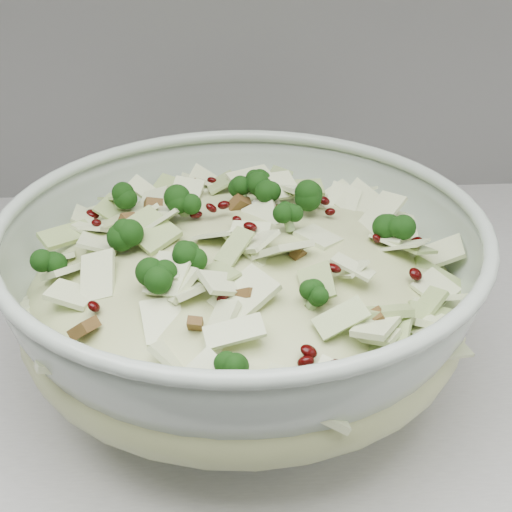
{
  "coord_description": "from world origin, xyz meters",
  "views": [
    {
      "loc": [
        0.52,
        1.12,
        1.3
      ],
      "look_at": [
        0.56,
        1.61,
        1.01
      ],
      "focal_mm": 50.0,
      "sensor_mm": 36.0,
      "label": 1
    }
  ],
  "objects": [
    {
      "name": "salad",
      "position": [
        0.54,
        1.6,
        1.0
      ],
      "size": [
        0.45,
        0.45,
        0.15
      ],
      "rotation": [
        0.0,
        0.0,
        -0.35
      ],
      "color": "#BCC587",
      "rests_on": "mixing_bowl"
    },
    {
      "name": "mixing_bowl",
      "position": [
        0.54,
        1.6,
        0.98
      ],
      "size": [
        0.46,
        0.46,
        0.15
      ],
      "rotation": [
        0.0,
        0.0,
        -0.24
      ],
      "color": "#ABBCAB",
      "rests_on": "counter"
    }
  ]
}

